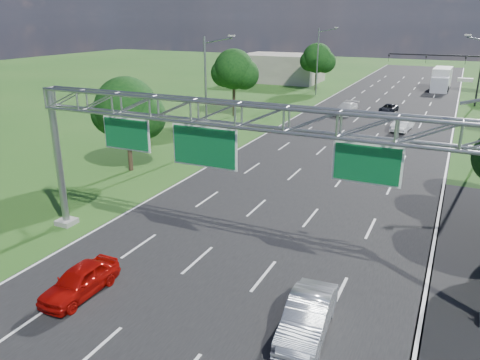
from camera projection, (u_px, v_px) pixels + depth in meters
The scene contains 17 objects.
ground at pixel (329, 165), 38.61m from camera, with size 220.00×220.00×0.00m, color #215018.
road at pixel (329, 165), 38.61m from camera, with size 18.00×180.00×0.02m, color black.
road_flare at pixel (459, 292), 20.85m from camera, with size 3.00×30.00×0.02m, color black.
sign_gantry at pixel (240, 128), 20.82m from camera, with size 23.50×1.00×9.56m.
traffic_signal at pixel (452, 66), 63.80m from camera, with size 12.21×0.24×7.00m.
streetlight_l_near at pixel (208, 89), 41.31m from camera, with size 2.97×0.22×10.16m.
streetlight_l_far at pixel (319, 58), 71.20m from camera, with size 2.97×0.22×10.16m.
tree_verge_la at pixel (128, 111), 35.83m from camera, with size 5.76×4.80×7.40m.
tree_verge_lb at pixel (235, 71), 56.06m from camera, with size 5.76×4.80×8.06m.
tree_verge_lc at pixel (318, 59), 76.35m from camera, with size 5.76×4.80×7.62m.
building_left at pixel (282, 68), 87.62m from camera, with size 14.00×10.00×5.00m, color gray.
red_coupe at pixel (80, 281), 20.45m from camera, with size 1.60×3.96×1.35m, color #AB0C07.
silver_sedan at pixel (307, 316), 17.91m from camera, with size 1.57×4.50×1.48m, color #AEB3BA.
car_queue_a at pixel (346, 109), 58.38m from camera, with size 2.04×5.02×1.46m, color silver.
car_queue_b at pixel (389, 108), 59.59m from camera, with size 1.76×3.82×1.06m, color black.
car_queue_d at pixel (403, 123), 50.17m from camera, with size 1.61×4.60×1.52m, color white.
box_truck at pixel (441, 79), 78.00m from camera, with size 2.95×9.40×3.53m.
Camera 1 is at (9.02, -6.48, 11.60)m, focal length 35.00 mm.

